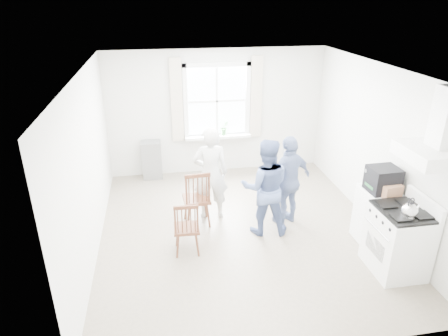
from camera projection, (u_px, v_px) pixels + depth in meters
room_shell at (242, 157)px, 6.06m from camera, size 4.62×5.12×2.64m
window_assembly at (217, 106)px, 8.20m from camera, size 1.88×0.24×1.70m
range_hood at (430, 142)px, 4.92m from camera, size 0.45×0.76×0.94m
shelf_unit at (152, 160)px, 8.30m from camera, size 0.40×0.30×0.80m
gas_stove at (398, 240)px, 5.47m from camera, size 0.68×0.76×1.12m
kettle at (409, 211)px, 5.06m from camera, size 0.21×0.21×0.29m
low_cabinet at (376, 216)px, 6.12m from camera, size 0.50×0.55×0.90m
stereo_stack at (383, 180)px, 5.83m from camera, size 0.43×0.39×0.37m
cardboard_box at (390, 190)px, 5.72m from camera, size 0.31×0.24×0.18m
windsor_chair_a at (197, 194)px, 6.44m from camera, size 0.45×0.44×1.01m
windsor_chair_b at (186, 224)px, 5.75m from camera, size 0.39×0.38×0.88m
person_left at (211, 174)px, 6.68m from camera, size 0.61×0.61×1.63m
person_mid at (265, 187)px, 6.25m from camera, size 0.89×0.89×1.59m
person_right at (289, 181)px, 6.52m from camera, size 1.20×1.20×1.54m
potted_plant at (224, 128)px, 8.33m from camera, size 0.21×0.21×0.31m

